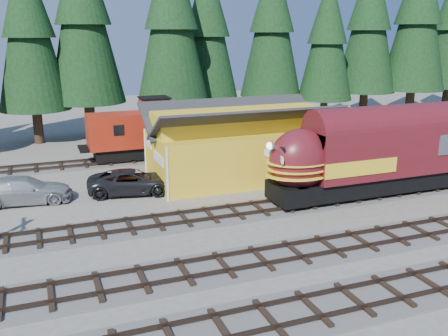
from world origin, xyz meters
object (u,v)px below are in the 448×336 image
object	(u,v)px
locomotive	(378,156)
pickup_truck_a	(132,182)
depot	(240,137)
pickup_truck_b	(24,190)
caboose	(145,131)

from	to	relation	value
locomotive	pickup_truck_a	bearing A→B (deg)	157.96
depot	locomotive	size ratio (longest dim) A/B	0.81
depot	pickup_truck_b	xyz separation A→B (m)	(-14.13, -0.25, -2.16)
pickup_truck_a	pickup_truck_b	xyz separation A→B (m)	(-6.40, 0.46, 0.04)
locomotive	caboose	xyz separation A→B (m)	(-11.60, 14.00, -0.20)
locomotive	caboose	bearing A→B (deg)	129.63
locomotive	pickup_truck_a	distance (m)	15.52
caboose	locomotive	bearing A→B (deg)	-50.37
caboose	pickup_truck_b	bearing A→B (deg)	-139.56
depot	pickup_truck_a	distance (m)	8.06
locomotive	pickup_truck_b	bearing A→B (deg)	163.21
pickup_truck_a	pickup_truck_b	distance (m)	6.42
depot	pickup_truck_b	bearing A→B (deg)	-178.97
locomotive	pickup_truck_b	xyz separation A→B (m)	(-20.69, 6.24, -1.70)
caboose	pickup_truck_b	distance (m)	12.05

